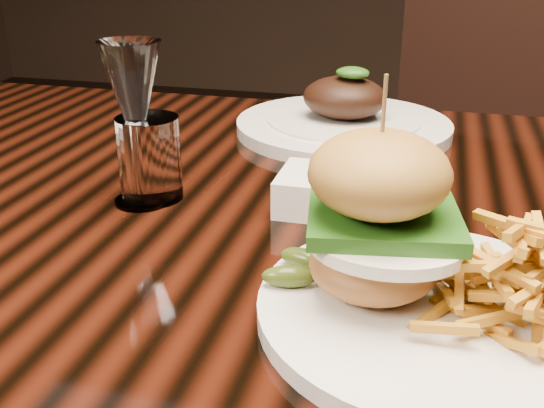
% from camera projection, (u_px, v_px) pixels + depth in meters
% --- Properties ---
extents(dining_table, '(1.60, 0.90, 0.75)m').
position_uv_depth(dining_table, '(351.00, 278.00, 0.70)').
color(dining_table, black).
rests_on(dining_table, ground).
extents(burger_plate, '(0.27, 0.27, 0.19)m').
position_uv_depth(burger_plate, '(438.00, 261.00, 0.47)').
color(burger_plate, white).
rests_on(burger_plate, dining_table).
extents(ramekin, '(0.10, 0.10, 0.04)m').
position_uv_depth(ramekin, '(320.00, 191.00, 0.68)').
color(ramekin, white).
rests_on(ramekin, dining_table).
extents(wine_glass, '(0.06, 0.06, 0.17)m').
position_uv_depth(wine_glass, '(133.00, 87.00, 0.65)').
color(wine_glass, white).
rests_on(wine_glass, dining_table).
extents(water_tumbler, '(0.07, 0.07, 0.09)m').
position_uv_depth(water_tumbler, '(150.00, 158.00, 0.69)').
color(water_tumbler, white).
rests_on(water_tumbler, dining_table).
extents(far_dish, '(0.31, 0.31, 0.10)m').
position_uv_depth(far_dish, '(344.00, 120.00, 0.93)').
color(far_dish, white).
rests_on(far_dish, dining_table).
extents(chair_far, '(0.57, 0.58, 0.95)m').
position_uv_depth(chair_far, '(473.00, 153.00, 1.50)').
color(chair_far, black).
rests_on(chair_far, ground).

